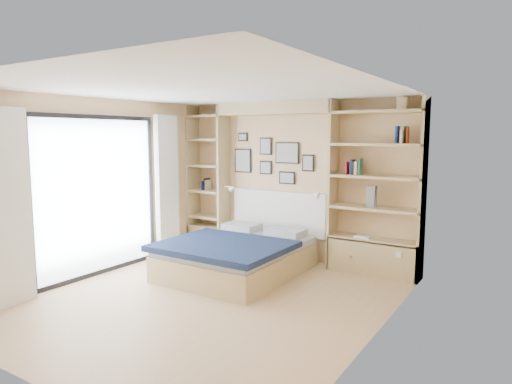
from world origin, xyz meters
The scene contains 8 objects.
ground centered at (0.00, 0.00, 0.00)m, with size 4.50×4.50×0.00m, color tan.
room_shell centered at (-0.39, 1.52, 1.08)m, with size 4.50×4.50×4.50m.
bed centered at (-0.32, 1.08, 0.27)m, with size 1.71×2.22×1.07m.
photo_gallery centered at (-0.45, 2.22, 1.60)m, with size 1.48×0.02×0.82m.
reading_lamps centered at (-0.30, 2.00, 1.10)m, with size 1.92×0.12×0.15m.
shelf_decor centered at (1.08, 2.07, 1.68)m, with size 3.50×0.23×2.03m.
deck centered at (-3.60, 0.00, 0.00)m, with size 3.20×4.00×0.05m, color #746956.
deck_chair centered at (-3.15, 0.15, 0.36)m, with size 0.54×0.81×0.76m.
Camera 1 is at (3.30, -4.20, 1.98)m, focal length 32.00 mm.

